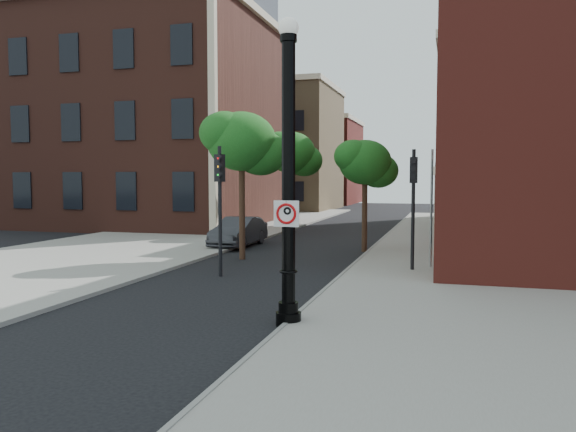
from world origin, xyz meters
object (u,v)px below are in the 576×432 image
(no_parking_sign, at_px, (286,213))
(traffic_signal_left, at_px, (220,189))
(lamppost, at_px, (289,186))
(parked_car, at_px, (239,232))
(traffic_signal_right, at_px, (413,190))

(no_parking_sign, bearing_deg, traffic_signal_left, 125.98)
(lamppost, distance_m, parked_car, 14.72)
(traffic_signal_left, relative_size, traffic_signal_right, 1.02)
(lamppost, bearing_deg, traffic_signal_left, 126.28)
(parked_car, xyz_separation_m, traffic_signal_left, (2.36, -7.74, 2.22))
(no_parking_sign, distance_m, parked_car, 14.79)
(no_parking_sign, xyz_separation_m, traffic_signal_left, (-3.93, 5.52, 0.39))
(parked_car, relative_size, traffic_signal_left, 0.98)
(lamppost, bearing_deg, no_parking_sign, -88.89)
(lamppost, relative_size, traffic_signal_right, 1.58)
(lamppost, height_order, traffic_signal_right, lamppost)
(parked_car, bearing_deg, no_parking_sign, -64.04)
(lamppost, height_order, no_parking_sign, lamppost)
(no_parking_sign, distance_m, traffic_signal_left, 6.79)
(no_parking_sign, height_order, traffic_signal_right, traffic_signal_right)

